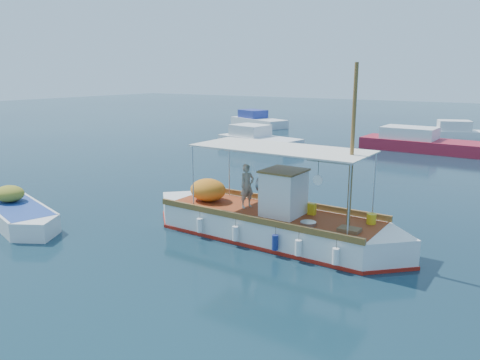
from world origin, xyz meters
The scene contains 7 objects.
ground centered at (0.00, 0.00, 0.00)m, with size 160.00×160.00×0.00m, color black.
fishing_caique centered at (0.21, 0.03, 0.50)m, with size 9.48×2.79×5.78m.
dinghy centered at (-8.27, -3.55, 0.30)m, with size 5.57×2.75×1.42m.
bg_boat_nw centered at (-9.76, 16.10, 0.49)m, with size 6.53×3.51×1.80m.
bg_boat_n centered at (0.72, 21.01, 0.49)m, with size 9.01×3.19×1.80m.
bg_boat_far_w centered at (-16.84, 27.98, 0.49)m, with size 6.91×4.53×1.80m.
bg_boat_far_n centered at (2.21, 27.91, 0.49)m, with size 6.26×3.78×1.80m.
Camera 1 is at (7.36, -12.80, 5.32)m, focal length 35.00 mm.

